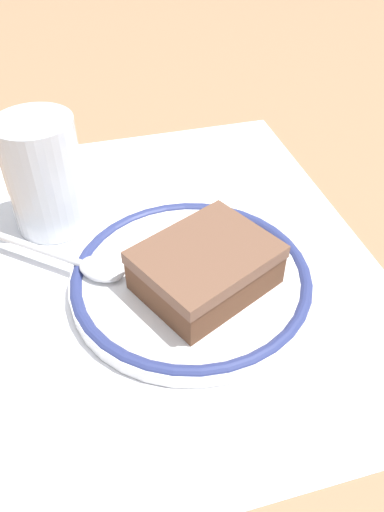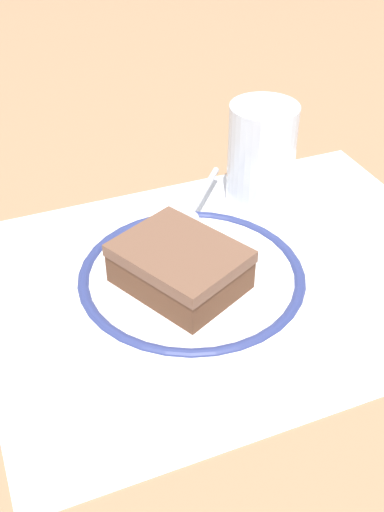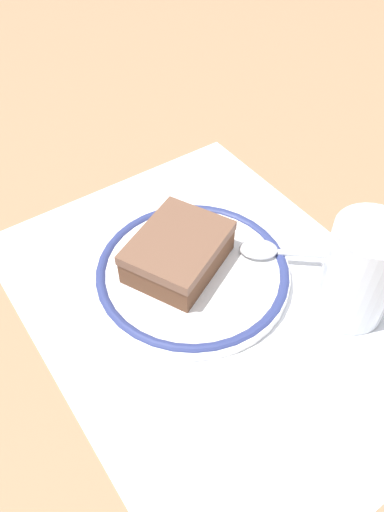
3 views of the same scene
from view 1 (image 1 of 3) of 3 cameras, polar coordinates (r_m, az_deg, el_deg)
The scene contains 7 objects.
ground_plane at distance 0.43m, azimuth -1.43°, elevation -0.04°, with size 2.40×2.40×0.00m, color #9E7551.
placemat at distance 0.43m, azimuth -1.43°, elevation 0.03°, with size 0.43×0.32×0.00m, color white.
plate at distance 0.40m, azimuth -0.00°, elevation -2.61°, with size 0.19×0.19×0.02m.
cake_slice at distance 0.38m, azimuth 1.58°, elevation -1.30°, with size 0.11×0.12×0.04m.
spoon at distance 0.41m, azimuth -11.84°, elevation -0.89°, with size 0.09×0.11×0.01m.
cup at distance 0.46m, azimuth -16.29°, elevation 8.09°, with size 0.07×0.07×0.10m.
napkin at distance 0.52m, azimuth 0.43°, elevation 8.72°, with size 0.09×0.13×0.00m, color white.
Camera 1 is at (0.31, -0.07, 0.29)m, focal length 35.15 mm.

